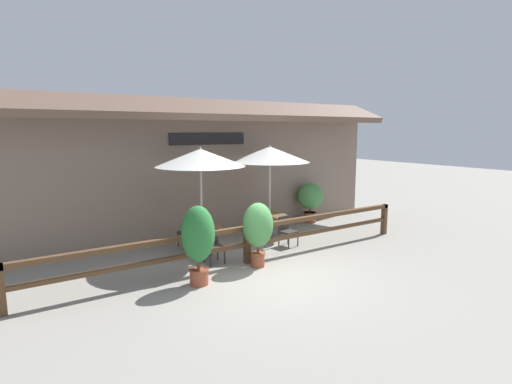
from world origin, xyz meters
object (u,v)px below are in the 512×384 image
chair_near_wallside (188,232)px  potted_plant_corner_fern (310,198)px  chair_near_streetside (213,244)px  potted_plant_broad_leaf (258,227)px  patio_umbrella_middle (270,154)px  chair_middle_streetside (287,230)px  patio_umbrella_near (200,158)px  chair_middle_wallside (256,220)px  dining_table_near (202,232)px  potted_plant_tall_tropical (198,238)px  dining_table_middle (270,220)px

chair_near_wallside → potted_plant_corner_fern: size_ratio=0.60×
chair_near_wallside → potted_plant_corner_fern: (4.91, 0.49, 0.41)m
chair_near_streetside → potted_plant_broad_leaf: bearing=-46.6°
patio_umbrella_middle → potted_plant_broad_leaf: size_ratio=1.80×
chair_near_wallside → chair_middle_streetside: (2.43, -1.35, 0.00)m
patio_umbrella_near → patio_umbrella_middle: same height
chair_middle_wallside → potted_plant_corner_fern: (2.55, 0.33, 0.41)m
chair_near_streetside → patio_umbrella_middle: patio_umbrella_middle is taller
patio_umbrella_near → chair_middle_wallside: (2.29, 0.91, -2.10)m
dining_table_near → potted_plant_corner_fern: size_ratio=0.74×
chair_middle_streetside → potted_plant_broad_leaf: potted_plant_broad_leaf is taller
dining_table_near → potted_plant_tall_tropical: bearing=-117.8°
dining_table_near → patio_umbrella_near: bearing=180.0°
chair_near_streetside → chair_middle_wallside: size_ratio=1.00×
dining_table_near → dining_table_middle: 2.30m
dining_table_near → potted_plant_corner_fern: 5.00m
chair_near_streetside → potted_plant_broad_leaf: size_ratio=0.54×
chair_middle_streetside → potted_plant_broad_leaf: (-1.67, -1.02, 0.50)m
potted_plant_broad_leaf → potted_plant_tall_tropical: bearing=-171.8°
dining_table_middle → potted_plant_corner_fern: 2.78m
patio_umbrella_near → potted_plant_broad_leaf: bearing=-66.7°
dining_table_near → potted_plant_corner_fern: (4.84, 1.24, 0.27)m
patio_umbrella_middle → chair_middle_streetside: 2.23m
dining_table_near → chair_near_streetside: chair_near_streetside is taller
potted_plant_tall_tropical → patio_umbrella_middle: bearing=31.6°
patio_umbrella_middle → chair_middle_wallside: bearing=90.2°
dining_table_near → potted_plant_tall_tropical: size_ratio=0.61×
chair_near_wallside → chair_near_streetside: bearing=90.1°
chair_near_streetside → potted_plant_tall_tropical: size_ratio=0.49×
dining_table_near → potted_plant_broad_leaf: (0.70, -1.61, 0.36)m
chair_near_wallside → patio_umbrella_middle: 3.22m
dining_table_middle → potted_plant_broad_leaf: bearing=-132.1°
chair_near_wallside → patio_umbrella_middle: (2.37, -0.59, 2.10)m
chair_near_streetside → chair_middle_wallside: 2.89m
dining_table_middle → potted_plant_corner_fern: potted_plant_corner_fern is taller
dining_table_near → dining_table_middle: size_ratio=1.00×
dining_table_near → chair_near_wallside: size_ratio=1.24×
chair_near_wallside → chair_middle_streetside: 2.78m
dining_table_middle → potted_plant_broad_leaf: (-1.60, -1.77, 0.36)m
potted_plant_tall_tropical → potted_plant_broad_leaf: size_ratio=1.09×
chair_middle_streetside → dining_table_middle: bearing=86.1°
patio_umbrella_middle → potted_plant_tall_tropical: size_ratio=1.65×
chair_middle_wallside → potted_plant_tall_tropical: potted_plant_tall_tropical is taller
chair_near_streetside → potted_plant_corner_fern: size_ratio=0.60×
chair_near_wallside → dining_table_middle: bearing=165.9°
chair_middle_wallside → potted_plant_broad_leaf: bearing=60.2°
chair_near_streetside → potted_plant_corner_fern: (4.91, 2.00, 0.41)m
patio_umbrella_near → dining_table_near: patio_umbrella_near is taller
patio_umbrella_middle → potted_plant_corner_fern: size_ratio=2.02×
potted_plant_broad_leaf → potted_plant_corner_fern: (4.14, 2.86, -0.09)m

